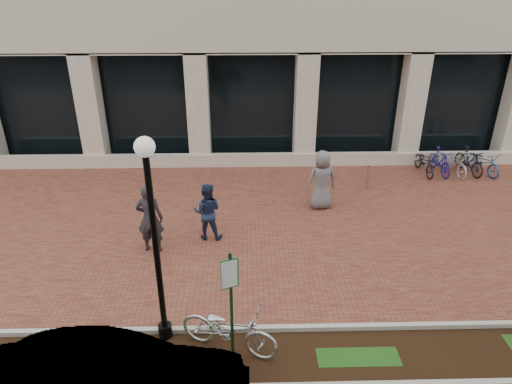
{
  "coord_description": "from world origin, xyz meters",
  "views": [
    {
      "loc": [
        -0.27,
        -11.8,
        6.76
      ],
      "look_at": [
        0.01,
        -0.8,
        1.44
      ],
      "focal_mm": 32.0,
      "sensor_mm": 36.0,
      "label": 1
    }
  ],
  "objects_px": {
    "locked_bicycle": "(229,329)",
    "pedestrian_mid": "(207,212)",
    "bollard": "(368,176)",
    "pedestrian_left": "(150,219)",
    "lamppost": "(154,234)",
    "bike_rack_cluster": "(454,162)",
    "parking_sign": "(231,292)",
    "pedestrian_right": "(322,180)"
  },
  "relations": [
    {
      "from": "locked_bicycle",
      "to": "pedestrian_mid",
      "type": "xyz_separation_m",
      "value": [
        -0.72,
        4.26,
        0.3
      ]
    },
    {
      "from": "locked_bicycle",
      "to": "bollard",
      "type": "bearing_deg",
      "value": -10.42
    },
    {
      "from": "locked_bicycle",
      "to": "pedestrian_left",
      "type": "bearing_deg",
      "value": 51.87
    },
    {
      "from": "lamppost",
      "to": "bike_rack_cluster",
      "type": "distance_m",
      "value": 12.63
    },
    {
      "from": "locked_bicycle",
      "to": "pedestrian_left",
      "type": "distance_m",
      "value": 4.26
    },
    {
      "from": "lamppost",
      "to": "parking_sign",
      "type": "bearing_deg",
      "value": -20.02
    },
    {
      "from": "parking_sign",
      "to": "pedestrian_left",
      "type": "bearing_deg",
      "value": 99.81
    },
    {
      "from": "lamppost",
      "to": "pedestrian_left",
      "type": "xyz_separation_m",
      "value": [
        -0.83,
        3.25,
        -1.47
      ]
    },
    {
      "from": "lamppost",
      "to": "pedestrian_mid",
      "type": "bearing_deg",
      "value": 81.03
    },
    {
      "from": "parking_sign",
      "to": "pedestrian_mid",
      "type": "xyz_separation_m",
      "value": [
        -0.78,
        4.37,
        -0.67
      ]
    },
    {
      "from": "pedestrian_right",
      "to": "locked_bicycle",
      "type": "bearing_deg",
      "value": 54.8
    },
    {
      "from": "locked_bicycle",
      "to": "pedestrian_mid",
      "type": "relative_size",
      "value": 1.22
    },
    {
      "from": "locked_bicycle",
      "to": "pedestrian_right",
      "type": "xyz_separation_m",
      "value": [
        2.71,
        6.02,
        0.42
      ]
    },
    {
      "from": "locked_bicycle",
      "to": "pedestrian_right",
      "type": "distance_m",
      "value": 6.62
    },
    {
      "from": "parking_sign",
      "to": "bollard",
      "type": "xyz_separation_m",
      "value": [
        4.48,
        7.44,
        -1.01
      ]
    },
    {
      "from": "locked_bicycle",
      "to": "bollard",
      "type": "distance_m",
      "value": 8.62
    },
    {
      "from": "parking_sign",
      "to": "bike_rack_cluster",
      "type": "relative_size",
      "value": 0.77
    },
    {
      "from": "parking_sign",
      "to": "lamppost",
      "type": "xyz_separation_m",
      "value": [
        -1.39,
        0.5,
        0.95
      ]
    },
    {
      "from": "lamppost",
      "to": "bollard",
      "type": "relative_size",
      "value": 4.59
    },
    {
      "from": "pedestrian_mid",
      "to": "bollard",
      "type": "height_order",
      "value": "pedestrian_mid"
    },
    {
      "from": "parking_sign",
      "to": "lamppost",
      "type": "relative_size",
      "value": 0.54
    },
    {
      "from": "pedestrian_left",
      "to": "pedestrian_right",
      "type": "bearing_deg",
      "value": -151.11
    },
    {
      "from": "bollard",
      "to": "pedestrian_mid",
      "type": "bearing_deg",
      "value": -149.68
    },
    {
      "from": "pedestrian_right",
      "to": "bollard",
      "type": "relative_size",
      "value": 2.01
    },
    {
      "from": "lamppost",
      "to": "bike_rack_cluster",
      "type": "relative_size",
      "value": 1.43
    },
    {
      "from": "pedestrian_right",
      "to": "lamppost",
      "type": "bearing_deg",
      "value": 43.36
    },
    {
      "from": "parking_sign",
      "to": "bike_rack_cluster",
      "type": "xyz_separation_m",
      "value": [
        7.99,
        8.72,
        -1.04
      ]
    },
    {
      "from": "parking_sign",
      "to": "pedestrian_right",
      "type": "bearing_deg",
      "value": 45.91
    },
    {
      "from": "bike_rack_cluster",
      "to": "pedestrian_mid",
      "type": "bearing_deg",
      "value": -162.55
    },
    {
      "from": "parking_sign",
      "to": "bollard",
      "type": "height_order",
      "value": "parking_sign"
    },
    {
      "from": "locked_bicycle",
      "to": "bike_rack_cluster",
      "type": "distance_m",
      "value": 11.79
    },
    {
      "from": "pedestrian_left",
      "to": "pedestrian_right",
      "type": "xyz_separation_m",
      "value": [
        4.87,
        2.37,
        -0.02
      ]
    },
    {
      "from": "pedestrian_left",
      "to": "bollard",
      "type": "xyz_separation_m",
      "value": [
        6.69,
        3.68,
        -0.49
      ]
    },
    {
      "from": "pedestrian_mid",
      "to": "pedestrian_right",
      "type": "height_order",
      "value": "pedestrian_right"
    },
    {
      "from": "pedestrian_left",
      "to": "locked_bicycle",
      "type": "bearing_deg",
      "value": 123.48
    },
    {
      "from": "parking_sign",
      "to": "locked_bicycle",
      "type": "xyz_separation_m",
      "value": [
        -0.06,
        0.11,
        -0.96
      ]
    },
    {
      "from": "lamppost",
      "to": "bike_rack_cluster",
      "type": "bearing_deg",
      "value": 41.23
    },
    {
      "from": "pedestrian_left",
      "to": "pedestrian_right",
      "type": "distance_m",
      "value": 5.41
    },
    {
      "from": "bike_rack_cluster",
      "to": "parking_sign",
      "type": "bearing_deg",
      "value": -141.44
    },
    {
      "from": "pedestrian_right",
      "to": "pedestrian_left",
      "type": "bearing_deg",
      "value": 15.0
    },
    {
      "from": "pedestrian_left",
      "to": "pedestrian_mid",
      "type": "height_order",
      "value": "pedestrian_left"
    },
    {
      "from": "bollard",
      "to": "parking_sign",
      "type": "bearing_deg",
      "value": -121.03
    }
  ]
}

